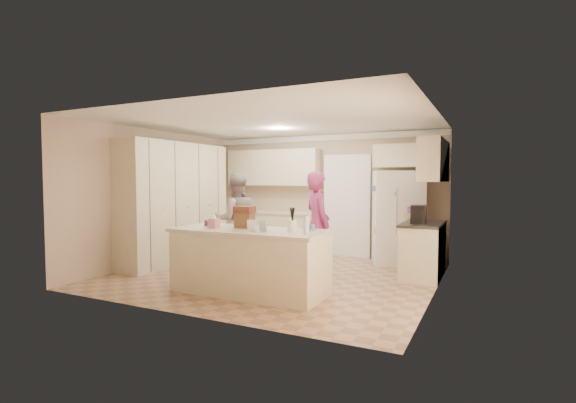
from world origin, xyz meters
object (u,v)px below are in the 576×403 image
at_px(island_base, 250,263).
at_px(coffee_maker, 419,214).
at_px(utensil_crock, 292,226).
at_px(teen_girl, 317,224).
at_px(teen_boy, 236,220).
at_px(refrigerator, 398,218).
at_px(dollhouse_body, 245,220).
at_px(tissue_box, 214,223).

bearing_deg(island_base, coffee_maker, 42.83).
bearing_deg(utensil_crock, coffee_maker, 52.88).
distance_m(island_base, teen_girl, 1.52).
height_order(coffee_maker, teen_boy, teen_boy).
relative_size(refrigerator, dollhouse_body, 6.92).
xyz_separation_m(refrigerator, dollhouse_body, (-1.65, -2.89, 0.14)).
distance_m(coffee_maker, island_base, 2.87).
height_order(island_base, teen_boy, teen_boy).
distance_m(coffee_maker, teen_boy, 3.29).
height_order(dollhouse_body, teen_girl, teen_girl).
bearing_deg(tissue_box, coffee_maker, 37.57).
distance_m(coffee_maker, tissue_box, 3.28).
relative_size(coffee_maker, utensil_crock, 2.00).
height_order(refrigerator, island_base, refrigerator).
height_order(dollhouse_body, teen_boy, teen_boy).
xyz_separation_m(coffee_maker, island_base, (-2.05, -1.90, -0.63)).
height_order(island_base, tissue_box, tissue_box).
distance_m(refrigerator, dollhouse_body, 3.33).
bearing_deg(utensil_crock, island_base, -175.60).
height_order(coffee_maker, dollhouse_body, coffee_maker).
bearing_deg(coffee_maker, island_base, -137.17).
height_order(refrigerator, tissue_box, refrigerator).
distance_m(refrigerator, island_base, 3.38).
relative_size(tissue_box, teen_boy, 0.08).
xyz_separation_m(island_base, dollhouse_body, (-0.15, 0.10, 0.60)).
height_order(utensil_crock, dollhouse_body, dollhouse_body).
bearing_deg(utensil_crock, teen_boy, 142.58).
relative_size(refrigerator, island_base, 0.82).
relative_size(island_base, tissue_box, 15.71).
distance_m(utensil_crock, dollhouse_body, 0.80).
relative_size(refrigerator, teen_boy, 1.03).
distance_m(refrigerator, coffee_maker, 1.24).
distance_m(refrigerator, teen_girl, 1.91).
bearing_deg(coffee_maker, teen_boy, -172.47).
height_order(utensil_crock, tissue_box, utensil_crock).
xyz_separation_m(island_base, utensil_crock, (0.65, 0.05, 0.56)).
height_order(coffee_maker, teen_girl, teen_girl).
xyz_separation_m(refrigerator, island_base, (-1.50, -2.99, -0.46)).
bearing_deg(refrigerator, island_base, -137.28).
distance_m(island_base, tissue_box, 0.79).
xyz_separation_m(utensil_crock, teen_girl, (-0.16, 1.32, -0.12)).
xyz_separation_m(utensil_crock, teen_boy, (-1.86, 1.42, -0.13)).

